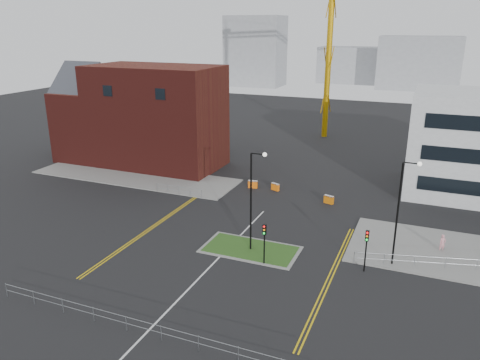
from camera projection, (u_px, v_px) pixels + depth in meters
name	position (u px, v px, depth m)	size (l,w,h in m)	color
ground	(188.00, 289.00, 35.71)	(200.00, 200.00, 0.00)	black
pavement_left	(135.00, 176.00, 62.24)	(28.00, 8.00, 0.12)	slate
island_kerb	(251.00, 249.00, 41.98)	(8.60, 4.60, 0.08)	slate
grass_island	(251.00, 249.00, 41.98)	(8.00, 4.00, 0.12)	#214818
brick_building	(138.00, 116.00, 66.43)	(24.20, 10.07, 14.24)	#4E1713
streetlamp_island	(253.00, 194.00, 40.21)	(1.46, 0.36, 9.18)	black
streetlamp_right_near	(401.00, 205.00, 37.60)	(1.46, 0.36, 9.18)	black
traffic_light_island	(264.00, 236.00, 38.69)	(0.28, 0.33, 3.65)	black
traffic_light_right	(367.00, 243.00, 37.54)	(0.28, 0.33, 3.65)	black
railing_front	(143.00, 325.00, 30.20)	(24.05, 0.05, 1.10)	gray
railing_left	(179.00, 189.00, 55.25)	(6.05, 0.05, 1.10)	gray
railing_right	(477.00, 263.00, 38.10)	(19.05, 5.05, 1.10)	gray
centre_line	(200.00, 277.00, 37.46)	(0.15, 30.00, 0.01)	silver
yellow_left_a	(157.00, 223.00, 47.74)	(0.12, 24.00, 0.01)	gold
yellow_left_b	(160.00, 223.00, 47.63)	(0.12, 24.00, 0.01)	gold
yellow_right_a	(328.00, 277.00, 37.52)	(0.12, 20.00, 0.01)	gold
yellow_right_b	(332.00, 277.00, 37.41)	(0.12, 20.00, 0.01)	gold
skyline_a	(255.00, 51.00, 151.94)	(18.00, 12.00, 22.00)	gray
skyline_b	(419.00, 63.00, 143.49)	(24.00, 12.00, 16.00)	gray
skyline_d	(364.00, 65.00, 159.43)	(30.00, 12.00, 12.00)	gray
pedestrian	(442.00, 243.00, 41.43)	(0.59, 0.39, 1.63)	pink
barrier_left	(275.00, 187.00, 56.96)	(1.10, 0.72, 0.88)	orange
barrier_mid	(253.00, 184.00, 57.76)	(1.18, 0.53, 0.96)	orange
barrier_right	(329.00, 199.00, 52.74)	(1.17, 0.68, 0.93)	orange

